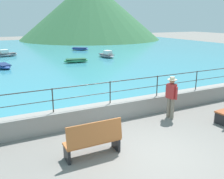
% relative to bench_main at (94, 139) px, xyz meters
% --- Properties ---
extents(ground_plane, '(120.00, 120.00, 0.00)m').
position_rel_bench_main_xyz_m(ground_plane, '(1.73, -0.81, -0.56)').
color(ground_plane, slate).
extents(promenade_wall, '(20.00, 0.56, 0.70)m').
position_rel_bench_main_xyz_m(promenade_wall, '(1.73, 2.39, -0.21)').
color(promenade_wall, gray).
rests_on(promenade_wall, ground).
extents(railing, '(18.44, 0.04, 0.90)m').
position_rel_bench_main_xyz_m(railing, '(1.73, 2.39, 0.78)').
color(railing, '#383330').
rests_on(railing, promenade_wall).
extents(lake_water, '(64.00, 44.32, 0.06)m').
position_rel_bench_main_xyz_m(lake_water, '(1.73, 25.03, -0.53)').
color(lake_water, teal).
rests_on(lake_water, ground).
extents(hill_main, '(28.34, 28.34, 11.70)m').
position_rel_bench_main_xyz_m(hill_main, '(17.39, 43.36, 5.29)').
color(hill_main, '#33663D').
rests_on(hill_main, ground).
extents(bench_main, '(1.70, 0.55, 1.13)m').
position_rel_bench_main_xyz_m(bench_main, '(0.00, 0.00, 0.00)').
color(bench_main, '#B76633').
rests_on(bench_main, ground).
extents(person_walking, '(0.38, 0.56, 1.75)m').
position_rel_bench_main_xyz_m(person_walking, '(4.01, 1.40, 0.42)').
color(person_walking, slate).
rests_on(person_walking, ground).
extents(boat_1, '(1.34, 2.43, 0.36)m').
position_rel_bench_main_xyz_m(boat_1, '(-1.32, 16.14, -0.30)').
color(boat_1, '#2D4C9E').
rests_on(boat_1, lake_water).
extents(boat_2, '(2.37, 2.12, 0.36)m').
position_rel_bench_main_xyz_m(boat_2, '(8.62, 25.31, -0.30)').
color(boat_2, '#2D4C9E').
rests_on(boat_2, lake_water).
extents(boat_5, '(2.45, 1.45, 0.76)m').
position_rel_bench_main_xyz_m(boat_5, '(-0.53, 23.41, -0.23)').
color(boat_5, gray).
rests_on(boat_5, lake_water).
extents(boat_6, '(1.32, 2.43, 0.76)m').
position_rel_bench_main_xyz_m(boat_6, '(8.93, 17.83, -0.23)').
color(boat_6, gray).
rests_on(boat_6, lake_water).
extents(boat_7, '(2.40, 1.21, 0.36)m').
position_rel_bench_main_xyz_m(boat_7, '(4.96, 16.16, -0.30)').
color(boat_7, '#338C59').
rests_on(boat_7, lake_water).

